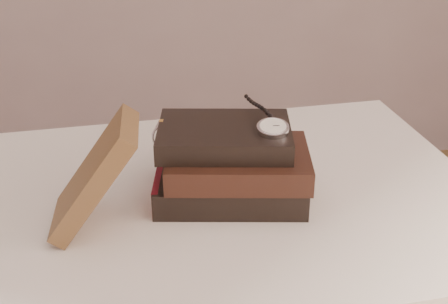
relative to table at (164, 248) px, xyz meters
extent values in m
cube|color=silver|center=(0.00, 0.00, 0.07)|extent=(1.00, 0.60, 0.04)
cube|color=white|center=(0.00, 0.00, 0.01)|extent=(0.88, 0.49, 0.08)
cylinder|color=white|center=(0.45, 0.25, -0.30)|extent=(0.05, 0.05, 0.71)
cube|color=black|center=(0.11, -0.01, 0.11)|extent=(0.25, 0.20, 0.04)
cube|color=#F1E4C5|center=(0.11, -0.01, 0.11)|extent=(0.24, 0.19, 0.03)
cube|color=gold|center=(0.00, 0.04, 0.11)|extent=(0.01, 0.01, 0.04)
cube|color=maroon|center=(0.00, 0.01, 0.11)|extent=(0.04, 0.14, 0.04)
cube|color=black|center=(0.12, -0.02, 0.15)|extent=(0.24, 0.19, 0.04)
cube|color=#F1E4C5|center=(0.12, -0.02, 0.15)|extent=(0.23, 0.17, 0.03)
cube|color=gold|center=(0.02, 0.02, 0.15)|extent=(0.01, 0.01, 0.04)
cube|color=black|center=(0.10, 0.00, 0.19)|extent=(0.22, 0.17, 0.03)
cube|color=#F1E4C5|center=(0.10, 0.00, 0.19)|extent=(0.21, 0.16, 0.03)
cube|color=gold|center=(0.01, 0.04, 0.19)|extent=(0.01, 0.01, 0.03)
cube|color=#462F1A|center=(-0.09, -0.05, 0.17)|extent=(0.14, 0.13, 0.16)
cylinder|color=silver|center=(0.16, -0.04, 0.21)|extent=(0.06, 0.06, 0.02)
cylinder|color=white|center=(0.16, -0.04, 0.21)|extent=(0.05, 0.05, 0.01)
torus|color=silver|center=(0.16, -0.04, 0.21)|extent=(0.05, 0.05, 0.01)
cylinder|color=silver|center=(0.17, -0.01, 0.21)|extent=(0.01, 0.01, 0.01)
cube|color=black|center=(0.16, -0.03, 0.22)|extent=(0.00, 0.01, 0.00)
cube|color=black|center=(0.17, -0.04, 0.22)|extent=(0.01, 0.00, 0.00)
sphere|color=black|center=(0.17, 0.00, 0.22)|extent=(0.01, 0.01, 0.01)
sphere|color=black|center=(0.17, 0.01, 0.22)|extent=(0.01, 0.01, 0.01)
sphere|color=black|center=(0.16, 0.02, 0.22)|extent=(0.01, 0.01, 0.01)
sphere|color=black|center=(0.16, 0.02, 0.22)|extent=(0.01, 0.01, 0.01)
sphere|color=black|center=(0.16, 0.03, 0.22)|extent=(0.01, 0.01, 0.01)
sphere|color=black|center=(0.16, 0.04, 0.22)|extent=(0.01, 0.01, 0.01)
sphere|color=black|center=(0.16, 0.05, 0.21)|extent=(0.01, 0.01, 0.01)
sphere|color=black|center=(0.16, 0.06, 0.21)|extent=(0.01, 0.01, 0.01)
sphere|color=black|center=(0.15, 0.07, 0.21)|extent=(0.01, 0.01, 0.01)
sphere|color=black|center=(0.15, 0.08, 0.21)|extent=(0.01, 0.01, 0.01)
torus|color=silver|center=(0.02, 0.08, 0.16)|extent=(0.05, 0.02, 0.04)
torus|color=silver|center=(0.07, 0.07, 0.16)|extent=(0.05, 0.02, 0.04)
cylinder|color=silver|center=(0.04, 0.07, 0.16)|extent=(0.01, 0.01, 0.00)
cylinder|color=silver|center=(0.01, 0.13, 0.15)|extent=(0.03, 0.10, 0.02)
cylinder|color=silver|center=(0.10, 0.11, 0.15)|extent=(0.03, 0.10, 0.02)
camera|label=1|loc=(-0.08, -0.81, 0.58)|focal=49.59mm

